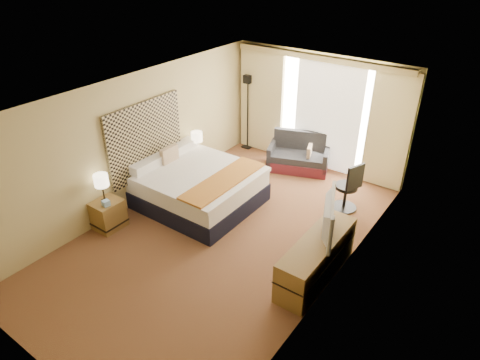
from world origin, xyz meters
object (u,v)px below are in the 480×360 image
Objects in this scene: nightstand_right at (198,164)px; media_dresser at (317,258)px; desk_chair at (348,189)px; nightstand_left at (108,214)px; bed at (198,187)px; lamp_left at (101,181)px; lamp_right at (197,137)px; loveseat at (299,158)px; television at (324,216)px; floor_lamp at (248,97)px.

media_dresser reaches higher than nightstand_right.
nightstand_left is at bearing -114.56° from desk_chair.
lamp_left is (-0.85, -1.59, 0.59)m from bed.
loveseat is at bearing 44.85° from lamp_right.
lamp_left is at bearing -114.92° from desk_chair.
desk_chair is (3.31, 3.13, 0.18)m from nightstand_left.
lamp_left reaches higher than loveseat.
media_dresser is 1.63× the size of television.
lamp_right is (0.06, 2.46, 0.68)m from nightstand_left.
nightstand_right is 3.97m from media_dresser.
media_dresser is at bearing 15.62° from lamp_left.
bed is 3.00m from floor_lamp.
nightstand_left is at bearing -8.30° from lamp_left.
floor_lamp is 1.93m from lamp_right.
lamp_right is (-1.64, -1.63, 0.67)m from loveseat.
floor_lamp reaches higher than television.
bed is at bearing 59.55° from television.
television reaches higher than bed.
nightstand_left is 0.50× the size of television.
nightstand_left is at bearing -164.16° from media_dresser.
lamp_left is (-0.04, 0.01, 0.69)m from nightstand_left.
lamp_left is at bearing -164.38° from media_dresser.
loveseat is 1.38× the size of television.
bed is at bearing -126.40° from desk_chair.
nightstand_right is 2.33m from loveseat.
desk_chair is 0.93× the size of television.
media_dresser is 1.75× the size of desk_chair.
television reaches higher than loveseat.
floor_lamp is at bearing 88.61° from lamp_left.
lamp_right is at bearing 47.86° from television.
media_dresser reaches higher than nightstand_left.
desk_chair is at bearing 11.70° from lamp_right.
bed is at bearing -48.94° from lamp_right.
media_dresser is 3.95m from lamp_right.
lamp_left reaches higher than bed.
lamp_left is at bearing -91.39° from floor_lamp.
loveseat reaches higher than media_dresser.
nightstand_left is at bearing -116.90° from bed.
lamp_right is at bearing -146.25° from desk_chair.
bed reaches higher than nightstand_left.
bed is 2.93m from television.
television is (-0.05, 0.20, 0.67)m from media_dresser.
lamp_left reaches higher than media_dresser.
television is at bearing -57.65° from desk_chair.
loveseat is 4.49m from lamp_left.
nightstand_left is 0.29× the size of floor_lamp.
bed is 4.15× the size of lamp_right.
lamp_right is at bearing -155.51° from loveseat.
media_dresser is at bearing 170.08° from television.
television is (3.59, -1.20, 0.07)m from lamp_right.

